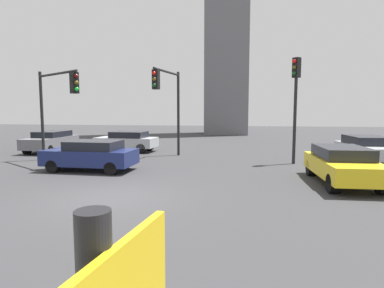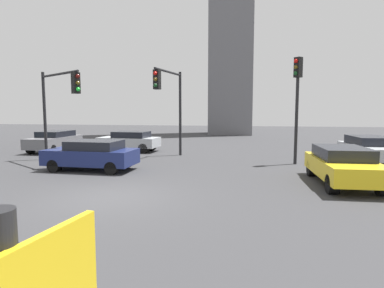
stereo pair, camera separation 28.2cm
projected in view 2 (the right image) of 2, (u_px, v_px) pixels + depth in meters
ground_plane at (109, 197)px, 10.25m from camera, size 97.44×97.44×0.00m
traffic_light_1 at (59, 96)px, 16.53m from camera, size 3.43×2.28×4.87m
traffic_light_2 at (170, 94)px, 18.04m from camera, size 0.80×3.54×5.09m
traffic_light_3 at (297, 91)px, 16.23m from camera, size 0.47×0.47×5.42m
car_0 at (55, 140)px, 21.88m from camera, size 1.80×4.32×1.37m
car_1 at (370, 148)px, 17.14m from camera, size 2.26×4.65×1.39m
car_2 at (92, 155)px, 14.85m from camera, size 4.14×1.99×1.39m
car_4 at (129, 141)px, 21.72m from camera, size 4.13×2.05×1.36m
car_6 at (343, 165)px, 12.00m from camera, size 2.06×4.40×1.39m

